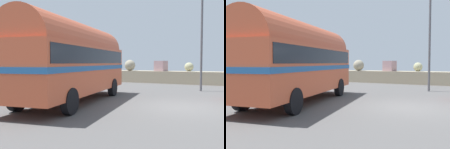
% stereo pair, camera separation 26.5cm
% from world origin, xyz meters
% --- Properties ---
extents(ground, '(32.00, 26.00, 0.02)m').
position_xyz_m(ground, '(0.00, 0.00, 0.01)').
color(ground, '#535151').
extents(breakwater, '(31.36, 2.15, 2.38)m').
position_xyz_m(breakwater, '(-0.36, 11.79, 0.72)').
color(breakwater, tan).
rests_on(breakwater, ground).
extents(vintage_coach, '(3.82, 8.86, 3.70)m').
position_xyz_m(vintage_coach, '(-4.73, -0.96, 2.05)').
color(vintage_coach, black).
rests_on(vintage_coach, ground).
extents(second_coach, '(3.27, 8.78, 3.70)m').
position_xyz_m(second_coach, '(-10.18, 0.41, 2.05)').
color(second_coach, black).
rests_on(second_coach, ground).
extents(lamp_post, '(0.75, 0.93, 7.37)m').
position_xyz_m(lamp_post, '(-0.04, 6.51, 4.10)').
color(lamp_post, '#5B5B60').
rests_on(lamp_post, ground).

